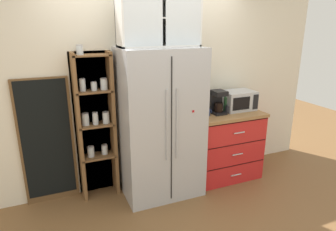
# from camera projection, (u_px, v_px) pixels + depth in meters

# --- Properties ---
(ground_plane) EXTENTS (10.69, 10.69, 0.00)m
(ground_plane) POSITION_uv_depth(u_px,v_px,m) (161.00, 190.00, 3.86)
(ground_plane) COLOR brown
(wall_back_cream) EXTENTS (4.99, 0.10, 2.55)m
(wall_back_cream) POSITION_uv_depth(u_px,v_px,m) (149.00, 88.00, 3.83)
(wall_back_cream) COLOR silver
(wall_back_cream) RESTS_ON ground
(refrigerator) EXTENTS (0.95, 0.70, 1.83)m
(refrigerator) POSITION_uv_depth(u_px,v_px,m) (160.00, 124.00, 3.60)
(refrigerator) COLOR #B7BABF
(refrigerator) RESTS_ON ground
(pantry_shelf_column) EXTENTS (0.48, 0.27, 1.86)m
(pantry_shelf_column) POSITION_uv_depth(u_px,v_px,m) (95.00, 123.00, 3.56)
(pantry_shelf_column) COLOR brown
(pantry_shelf_column) RESTS_ON ground
(counter_cabinet) EXTENTS (0.94, 0.63, 0.94)m
(counter_cabinet) POSITION_uv_depth(u_px,v_px,m) (224.00, 144.00, 4.12)
(counter_cabinet) COLOR red
(counter_cabinet) RESTS_ON ground
(microwave) EXTENTS (0.44, 0.33, 0.26)m
(microwave) POSITION_uv_depth(u_px,v_px,m) (238.00, 100.00, 4.06)
(microwave) COLOR #B7BABF
(microwave) RESTS_ON counter_cabinet
(coffee_maker) EXTENTS (0.17, 0.20, 0.31)m
(coffee_maker) POSITION_uv_depth(u_px,v_px,m) (217.00, 102.00, 3.88)
(coffee_maker) COLOR black
(coffee_maker) RESTS_ON counter_cabinet
(mug_navy) EXTENTS (0.12, 0.09, 0.09)m
(mug_navy) POSITION_uv_depth(u_px,v_px,m) (207.00, 112.00, 3.81)
(mug_navy) COLOR navy
(mug_navy) RESTS_ON counter_cabinet
(mug_charcoal) EXTENTS (0.12, 0.09, 0.10)m
(mug_charcoal) POSITION_uv_depth(u_px,v_px,m) (229.00, 109.00, 3.93)
(mug_charcoal) COLOR #2D2D33
(mug_charcoal) RESTS_ON counter_cabinet
(bottle_green) EXTENTS (0.07, 0.07, 0.28)m
(bottle_green) POSITION_uv_depth(u_px,v_px,m) (226.00, 103.00, 3.96)
(bottle_green) COLOR #285B33
(bottle_green) RESTS_ON counter_cabinet
(upper_cabinet) EXTENTS (0.91, 0.32, 0.62)m
(upper_cabinet) POSITION_uv_depth(u_px,v_px,m) (158.00, 18.00, 3.28)
(upper_cabinet) COLOR silver
(upper_cabinet) RESTS_ON refrigerator
(chalkboard_menu) EXTENTS (0.60, 0.04, 1.51)m
(chalkboard_menu) POSITION_uv_depth(u_px,v_px,m) (47.00, 142.00, 3.44)
(chalkboard_menu) COLOR brown
(chalkboard_menu) RESTS_ON ground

